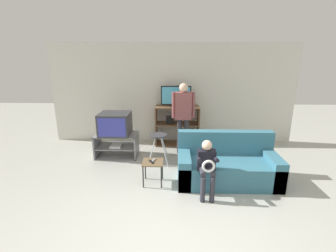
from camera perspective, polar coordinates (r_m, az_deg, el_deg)
ground_plane at (r=3.56m, az=0.09°, el=-23.59°), size 18.00×18.00×0.00m
wall_back at (r=6.48m, az=1.04°, el=7.53°), size 6.40×0.06×2.60m
tv_stand at (r=5.81m, az=-11.87°, el=-4.43°), size 0.95×0.58×0.54m
television_main at (r=5.64m, az=-12.31°, el=0.53°), size 0.68×0.63×0.50m
media_shelf at (r=6.34m, az=2.14°, el=0.18°), size 1.12×0.47×1.03m
television_flat at (r=6.17m, az=1.89°, el=6.87°), size 0.76×0.20×0.52m
folding_stool at (r=5.22m, az=-2.28°, el=-3.17°), size 0.45×0.42×0.66m
snack_table at (r=4.48m, az=-3.56°, el=-9.15°), size 0.37×0.37×0.43m
remote_control_black at (r=4.42m, az=-3.94°, el=-8.36°), size 0.11×0.14×0.02m
remote_control_white at (r=4.48m, az=-3.44°, el=-8.02°), size 0.08×0.15×0.02m
couch at (r=4.74m, az=13.62°, el=-8.99°), size 1.83×0.89×0.88m
person_standing_adult at (r=5.65m, az=3.59°, el=3.38°), size 0.53×0.20×1.68m
person_seated_child at (r=4.08m, az=9.09°, el=-8.76°), size 0.33×0.43×0.95m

